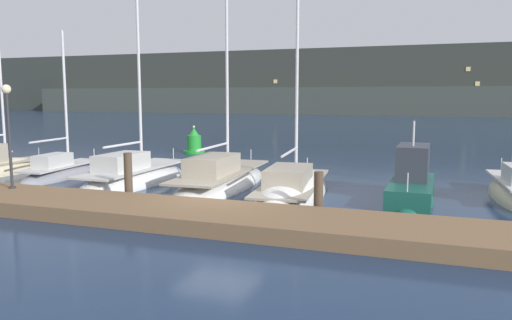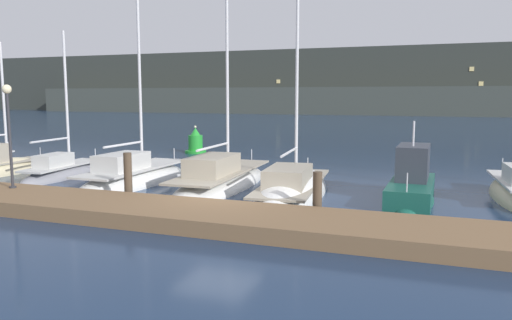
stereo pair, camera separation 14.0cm
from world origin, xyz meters
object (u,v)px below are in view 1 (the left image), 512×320
Objects in this scene: sailboat_berth_6 at (293,192)px; channel_buoy at (194,143)px; dock_lamppost at (8,119)px; sailboat_berth_5 at (221,183)px; sailboat_berth_3 at (62,175)px; sailboat_berth_4 at (134,181)px; motorboat_berth_7 at (411,190)px.

sailboat_berth_6 is 14.82m from channel_buoy.
channel_buoy is 15.73m from dock_lamppost.
dock_lamppost reaches higher than channel_buoy.
sailboat_berth_6 is at bearing -9.18° from sailboat_berth_5.
channel_buoy is at bearing 83.33° from sailboat_berth_3.
sailboat_berth_5 is at bearing 170.82° from sailboat_berth_6.
sailboat_berth_4 reaches higher than dock_lamppost.
dock_lamppost is at bearing -154.11° from sailboat_berth_6.
channel_buoy is at bearing 142.45° from motorboat_berth_7.
channel_buoy is at bearing 131.12° from sailboat_berth_6.
sailboat_berth_3 is 0.60× the size of sailboat_berth_4.
dock_lamppost is (0.68, -15.55, 2.27)m from channel_buoy.
sailboat_berth_4 is 3.78m from sailboat_berth_5.
channel_buoy is at bearing 121.74° from sailboat_berth_5.
sailboat_berth_5 is 3.38× the size of dock_lamppost.
channel_buoy is (-13.99, 10.75, 0.26)m from motorboat_berth_7.
sailboat_berth_3 is 1.43× the size of motorboat_berth_7.
sailboat_berth_3 reaches higher than channel_buoy.
sailboat_berth_6 reaches higher than sailboat_berth_3.
sailboat_berth_3 is 10.89m from channel_buoy.
sailboat_berth_5 is 6.92× the size of channel_buoy.
sailboat_berth_5 is 7.41m from motorboat_berth_7.
sailboat_berth_4 reaches higher than channel_buoy.
sailboat_berth_5 is at bearing 39.72° from dock_lamppost.
sailboat_berth_4 is 1.24× the size of sailboat_berth_6.
sailboat_berth_4 reaches higher than motorboat_berth_7.
sailboat_berth_3 is 15.26m from motorboat_berth_7.
sailboat_berth_3 is at bearing 178.19° from sailboat_berth_6.
motorboat_berth_7 is at bearing -37.55° from channel_buoy.
sailboat_berth_6 is 2.67× the size of dock_lamppost.
sailboat_berth_5 is 2.45× the size of motorboat_berth_7.
sailboat_berth_3 is 0.74× the size of sailboat_berth_6.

